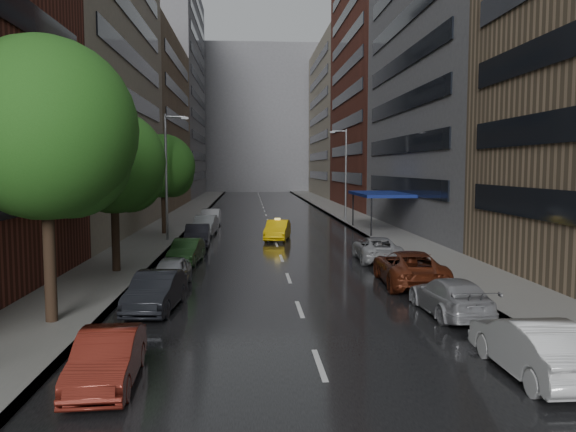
% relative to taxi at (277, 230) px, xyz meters
% --- Properties ---
extents(road, '(14.00, 140.00, 0.01)m').
position_rel_taxi_xyz_m(road, '(-0.20, 19.57, -0.73)').
color(road, black).
rests_on(road, ground).
extents(sidewalk_left, '(4.00, 140.00, 0.15)m').
position_rel_taxi_xyz_m(sidewalk_left, '(-9.20, 19.57, -0.66)').
color(sidewalk_left, gray).
rests_on(sidewalk_left, ground).
extents(sidewalk_right, '(4.00, 140.00, 0.15)m').
position_rel_taxi_xyz_m(sidewalk_right, '(8.80, 19.57, -0.66)').
color(sidewalk_right, gray).
rests_on(sidewalk_right, ground).
extents(buildings_left, '(8.00, 108.00, 38.00)m').
position_rel_taxi_xyz_m(buildings_left, '(-15.20, 28.36, 15.25)').
color(buildings_left, maroon).
rests_on(buildings_left, ground).
extents(buildings_right, '(8.05, 109.10, 36.00)m').
position_rel_taxi_xyz_m(buildings_right, '(14.80, 26.27, 14.30)').
color(buildings_right, '#937A5B').
rests_on(buildings_right, ground).
extents(building_far, '(40.00, 14.00, 32.00)m').
position_rel_taxi_xyz_m(building_far, '(-0.20, 87.57, 15.27)').
color(building_far, slate).
rests_on(building_far, ground).
extents(tree_near, '(6.06, 6.06, 9.66)m').
position_rel_taxi_xyz_m(tree_near, '(-8.80, -21.97, 5.88)').
color(tree_near, '#382619').
rests_on(tree_near, ground).
extents(tree_mid, '(5.14, 5.14, 8.19)m').
position_rel_taxi_xyz_m(tree_mid, '(-8.80, -12.61, 4.87)').
color(tree_mid, '#382619').
rests_on(tree_mid, ground).
extents(tree_far, '(5.00, 5.00, 7.97)m').
position_rel_taxi_xyz_m(tree_far, '(-8.80, 3.58, 4.72)').
color(tree_far, '#382619').
rests_on(tree_far, ground).
extents(taxi, '(2.28, 4.65, 1.47)m').
position_rel_taxi_xyz_m(taxi, '(0.00, 0.00, 0.00)').
color(taxi, '#E8B40C').
rests_on(taxi, ground).
extents(parked_cars_left, '(1.92, 41.95, 1.55)m').
position_rel_taxi_xyz_m(parked_cars_left, '(-5.60, -7.12, -0.01)').
color(parked_cars_left, maroon).
rests_on(parked_cars_left, ground).
extents(parked_cars_right, '(2.97, 22.70, 1.58)m').
position_rel_taxi_xyz_m(parked_cars_right, '(5.20, -17.64, 0.01)').
color(parked_cars_right, silver).
rests_on(parked_cars_right, ground).
extents(street_lamp_left, '(1.74, 0.22, 9.00)m').
position_rel_taxi_xyz_m(street_lamp_left, '(-7.92, -0.43, 4.16)').
color(street_lamp_left, gray).
rests_on(street_lamp_left, sidewalk_left).
extents(street_lamp_right, '(1.74, 0.22, 9.00)m').
position_rel_taxi_xyz_m(street_lamp_right, '(7.52, 14.57, 4.16)').
color(street_lamp_right, gray).
rests_on(street_lamp_right, sidewalk_right).
extents(awning, '(4.00, 8.00, 3.12)m').
position_rel_taxi_xyz_m(awning, '(8.78, 4.57, 2.40)').
color(awning, navy).
rests_on(awning, sidewalk_right).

